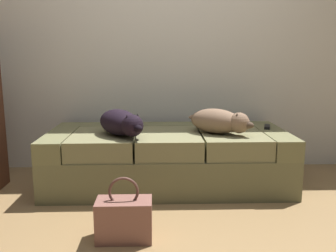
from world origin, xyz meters
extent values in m
plane|color=olive|center=(0.00, 0.00, 0.00)|extent=(10.00, 10.00, 0.00)
cube|color=silver|center=(0.00, 1.64, 1.40)|extent=(6.40, 0.10, 2.80)
cube|color=#666543|center=(0.00, 1.08, 0.15)|extent=(1.93, 0.86, 0.30)
cube|color=olive|center=(-0.86, 1.08, 0.38)|extent=(0.20, 0.86, 0.15)
cube|color=olive|center=(0.86, 1.08, 0.38)|extent=(0.20, 0.86, 0.15)
cube|color=olive|center=(0.00, 1.41, 0.38)|extent=(1.53, 0.20, 0.15)
cube|color=olive|center=(-0.51, 0.98, 0.38)|extent=(0.49, 0.65, 0.15)
cube|color=olive|center=(0.00, 0.98, 0.38)|extent=(0.49, 0.65, 0.15)
cube|color=olive|center=(0.51, 0.98, 0.38)|extent=(0.49, 0.65, 0.15)
ellipsoid|color=black|center=(-0.38, 0.94, 0.55)|extent=(0.44, 0.50, 0.20)
sphere|color=black|center=(-0.27, 0.77, 0.56)|extent=(0.16, 0.16, 0.16)
ellipsoid|color=black|center=(-0.23, 0.71, 0.55)|extent=(0.10, 0.11, 0.06)
cone|color=black|center=(-0.23, 0.79, 0.62)|extent=(0.04, 0.04, 0.05)
cone|color=black|center=(-0.30, 0.74, 0.62)|extent=(0.04, 0.04, 0.05)
ellipsoid|color=black|center=(-0.45, 1.13, 0.56)|extent=(0.17, 0.06, 0.05)
ellipsoid|color=#7D6049|center=(0.37, 0.98, 0.55)|extent=(0.48, 0.45, 0.19)
sphere|color=#7D6049|center=(0.53, 0.86, 0.56)|extent=(0.16, 0.16, 0.16)
ellipsoid|color=#4B392C|center=(0.59, 0.82, 0.55)|extent=(0.11, 0.10, 0.06)
cone|color=#4B392C|center=(0.56, 0.90, 0.61)|extent=(0.04, 0.04, 0.05)
cone|color=#4B392C|center=(0.51, 0.83, 0.61)|extent=(0.04, 0.04, 0.05)
ellipsoid|color=#7D6049|center=(0.25, 1.13, 0.56)|extent=(0.17, 0.11, 0.05)
cube|color=black|center=(0.85, 1.17, 0.46)|extent=(0.09, 0.16, 0.02)
cube|color=brown|center=(-0.28, 0.15, 0.12)|extent=(0.32, 0.18, 0.24)
torus|color=brown|center=(-0.28, 0.15, 0.29)|extent=(0.18, 0.02, 0.18)
camera|label=1|loc=(-0.10, -1.82, 1.04)|focal=38.89mm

